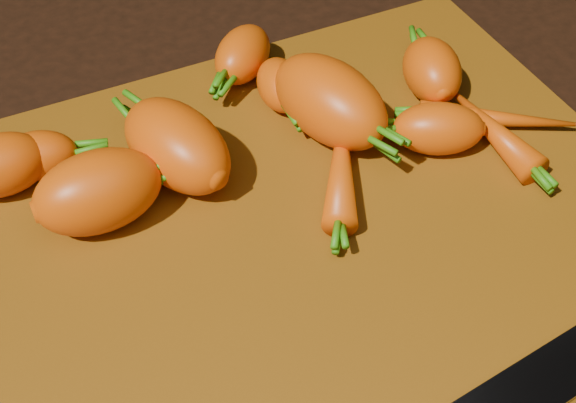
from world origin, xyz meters
name	(u,v)px	position (x,y,z in m)	size (l,w,h in m)	color
ground	(294,246)	(0.00, 0.00, -0.01)	(2.00, 2.00, 0.01)	black
cutting_board	(294,236)	(0.00, 0.00, 0.01)	(0.50, 0.40, 0.01)	#864C0D
carrot_0	(98,192)	(-0.11, 0.06, 0.04)	(0.09, 0.06, 0.06)	#DF4D04
carrot_1	(1,165)	(-0.16, 0.12, 0.03)	(0.06, 0.04, 0.04)	#DF4D04
carrot_2	(330,101)	(0.07, 0.08, 0.04)	(0.10, 0.06, 0.06)	#DF4D04
carrot_3	(177,145)	(-0.05, 0.08, 0.04)	(0.10, 0.06, 0.06)	#DF4D04
carrot_4	(243,54)	(0.04, 0.17, 0.03)	(0.06, 0.04, 0.04)	#DF4D04
carrot_5	(39,155)	(-0.14, 0.13, 0.03)	(0.05, 0.04, 0.04)	#DF4D04
carrot_6	(438,129)	(0.13, 0.03, 0.03)	(0.07, 0.04, 0.04)	#DF4D04
carrot_7	(341,163)	(0.05, 0.03, 0.02)	(0.12, 0.02, 0.02)	#DF4D04
carrot_8	(497,119)	(0.18, 0.03, 0.02)	(0.12, 0.02, 0.02)	#DF4D04
carrot_9	(493,131)	(0.17, 0.01, 0.02)	(0.10, 0.02, 0.02)	#DF4D04
carrot_10	(280,85)	(0.05, 0.12, 0.03)	(0.05, 0.04, 0.04)	#DF4D04
carrot_11	(432,70)	(0.16, 0.09, 0.03)	(0.06, 0.04, 0.04)	#DF4D04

